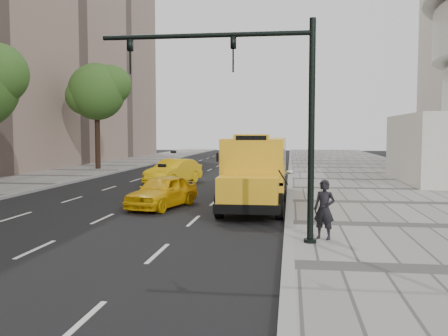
# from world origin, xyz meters

# --- Properties ---
(ground) EXTENTS (140.00, 140.00, 0.00)m
(ground) POSITION_xyz_m (0.00, 0.00, 0.00)
(ground) COLOR black
(ground) RESTS_ON ground
(sidewalk_museum) EXTENTS (12.00, 140.00, 0.15)m
(sidewalk_museum) POSITION_xyz_m (12.00, 0.00, 0.07)
(sidewalk_museum) COLOR gray
(sidewalk_museum) RESTS_ON ground
(curb_museum) EXTENTS (0.30, 140.00, 0.15)m
(curb_museum) POSITION_xyz_m (6.00, 0.00, 0.07)
(curb_museum) COLOR gray
(curb_museum) RESTS_ON ground
(curb_far) EXTENTS (0.30, 140.00, 0.15)m
(curb_far) POSITION_xyz_m (-8.00, 0.00, 0.07)
(curb_far) COLOR gray
(curb_far) RESTS_ON ground
(tree_c) EXTENTS (5.46, 4.85, 9.18)m
(tree_c) POSITION_xyz_m (-10.41, 18.30, 6.79)
(tree_c) COLOR black
(tree_c) RESTS_ON ground
(school_bus) EXTENTS (2.96, 11.56, 3.19)m
(school_bus) POSITION_xyz_m (4.50, 0.62, 1.76)
(school_bus) COLOR yellow
(school_bus) RESTS_ON ground
(taxi_near) EXTENTS (2.72, 4.47, 1.42)m
(taxi_near) POSITION_xyz_m (0.54, -2.01, 0.71)
(taxi_near) COLOR yellow
(taxi_near) RESTS_ON ground
(taxi_far) EXTENTS (2.98, 5.06, 1.58)m
(taxi_far) POSITION_xyz_m (-1.32, 7.88, 0.79)
(taxi_far) COLOR yellow
(taxi_far) RESTS_ON ground
(pedestrian) EXTENTS (0.75, 0.64, 1.74)m
(pedestrian) POSITION_xyz_m (7.02, -8.25, 1.02)
(pedestrian) COLOR black
(pedestrian) RESTS_ON sidewalk_museum
(traffic_signal) EXTENTS (6.18, 0.36, 6.40)m
(traffic_signal) POSITION_xyz_m (5.19, -8.76, 4.09)
(traffic_signal) COLOR black
(traffic_signal) RESTS_ON ground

